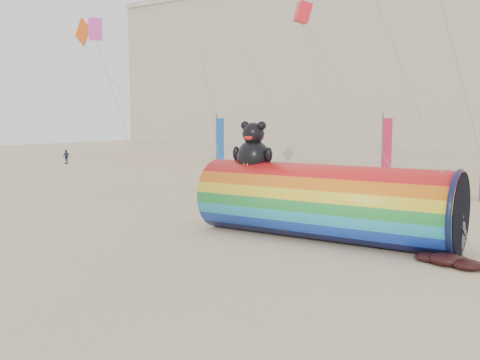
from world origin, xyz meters
The scene contains 7 objects.
ground centered at (0.00, 0.00, 0.00)m, with size 160.00×160.00×0.00m, color #CCB58C.
hotel_building centered at (-12.00, 45.95, 10.31)m, with size 60.40×15.40×20.60m.
windsock_assembly centered at (3.32, 3.25, 1.60)m, with size 10.44×3.18×4.82m.
kite_handler centered at (8.44, 3.51, 0.77)m, with size 0.57×0.37×1.55m, color #525359.
fabric_bundle centered at (8.58, 1.95, 0.17)m, with size 2.62×1.35×0.41m.
festival_banners centered at (0.00, 15.77, 2.64)m, with size 16.45×4.84×5.20m.
beachgoers centered at (9.92, -6.40, 0.85)m, with size 72.29×41.84×1.81m.
Camera 1 is at (12.08, -16.28, 4.79)m, focal length 40.00 mm.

